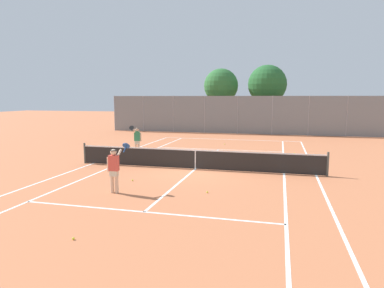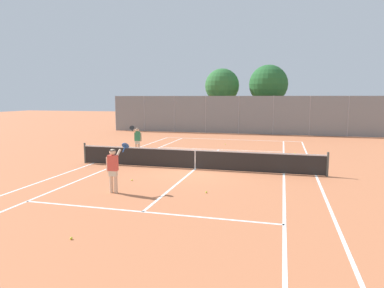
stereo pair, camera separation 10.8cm
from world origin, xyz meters
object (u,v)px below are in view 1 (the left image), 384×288
Objects in this scene: player_near_side at (114,168)px; loose_tennis_ball_1 at (207,192)px; loose_tennis_ball_5 at (294,153)px; loose_tennis_ball_3 at (133,180)px; loose_tennis_ball_4 at (199,167)px; loose_tennis_ball_2 at (225,144)px; loose_tennis_ball_0 at (73,239)px; tree_behind_left at (221,87)px; tree_behind_right at (267,85)px; player_far_left at (137,139)px; tennis_net at (195,159)px.

player_near_side reaches higher than loose_tennis_ball_1.
loose_tennis_ball_5 is at bearing 58.01° from player_near_side.
loose_tennis_ball_3 is 1.00× the size of loose_tennis_ball_4.
loose_tennis_ball_2 is at bearing 90.64° from loose_tennis_ball_4.
loose_tennis_ball_0 is at bearing -115.54° from loose_tennis_ball_1.
loose_tennis_ball_1 is (3.25, 0.80, -0.89)m from player_near_side.
tree_behind_right is at bearing 5.14° from tree_behind_left.
player_far_left is 12.59m from loose_tennis_ball_0.
loose_tennis_ball_2 and loose_tennis_ball_4 have the same top height.
loose_tennis_ball_4 is 19.69m from tree_behind_right.
loose_tennis_ball_0 is at bearing -95.82° from tennis_net.
loose_tennis_ball_5 is at bearing 68.76° from loose_tennis_ball_0.
player_near_side reaches higher than loose_tennis_ball_4.
player_far_left is 26.88× the size of loose_tennis_ball_1.
player_far_left reaches higher than loose_tennis_ball_1.
player_far_left reaches higher than loose_tennis_ball_2.
loose_tennis_ball_0 is 5.90m from loose_tennis_ball_3.
tree_behind_right is (4.43, 22.38, 4.55)m from loose_tennis_ball_3.
tree_behind_right is at bearing 76.82° from loose_tennis_ball_2.
tree_behind_left is (-0.11, 21.97, 4.42)m from loose_tennis_ball_3.
tree_behind_left reaches higher than player_far_left.
tennis_net is at bearing -36.71° from player_far_left.
loose_tennis_ball_0 is 28.14m from tree_behind_left.
loose_tennis_ball_2 is 0.01× the size of tree_behind_left.
tree_behind_left is at bearing -174.86° from tree_behind_right.
player_near_side is 26.88× the size of loose_tennis_ball_5.
player_near_side is at bearing -166.11° from loose_tennis_ball_1.
loose_tennis_ball_1 and loose_tennis_ball_4 have the same top height.
player_near_side is 26.88× the size of loose_tennis_ball_0.
player_near_side reaches higher than loose_tennis_ball_5.
loose_tennis_ball_3 is (-1.95, -2.92, -0.48)m from tennis_net.
loose_tennis_ball_5 is at bearing 70.98° from loose_tennis_ball_1.
tennis_net reaches higher than loose_tennis_ball_2.
loose_tennis_ball_0 is 1.00× the size of loose_tennis_ball_2.
loose_tennis_ball_0 is at bearing -111.24° from loose_tennis_ball_5.
loose_tennis_ball_5 is (6.63, 10.61, -0.89)m from player_near_side.
loose_tennis_ball_2 is at bearing 80.59° from loose_tennis_ball_3.
loose_tennis_ball_2 is (1.84, 13.61, -0.89)m from player_near_side.
player_far_left is at bearing 143.29° from tennis_net.
player_far_left is 16.30m from tree_behind_left.
loose_tennis_ball_2 is 1.00× the size of loose_tennis_ball_4.
loose_tennis_ball_0 is (3.56, -12.04, -0.89)m from player_far_left.
loose_tennis_ball_1 is 0.01× the size of tree_behind_right.
tennis_net is 181.82× the size of loose_tennis_ball_0.
player_near_side is 24.82m from tree_behind_right.
loose_tennis_ball_0 is at bearing -96.18° from loose_tennis_ball_4.
loose_tennis_ball_1 and loose_tennis_ball_2 have the same top height.
loose_tennis_ball_1 is 12.88m from loose_tennis_ball_2.
loose_tennis_ball_1 and loose_tennis_ball_5 have the same top height.
loose_tennis_ball_4 is 19.24m from tree_behind_left.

